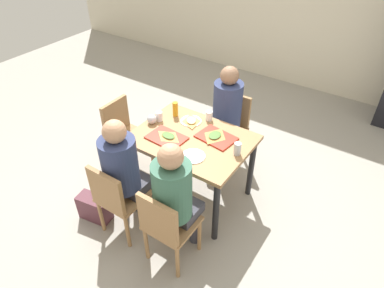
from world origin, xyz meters
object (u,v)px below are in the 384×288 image
at_px(plastic_cup_a, 209,116).
at_px(soda_can, 237,149).
at_px(pizza_slice_b, 215,135).
at_px(foil_bundle, 152,119).
at_px(paper_plate_near_edge, 193,156).
at_px(pizza_slice_a, 168,136).
at_px(chair_left_end, 123,130).
at_px(plastic_cup_c, 159,116).
at_px(tray_red_near, 167,138).
at_px(paper_plate_center, 191,121).
at_px(plastic_cup_b, 172,154).
at_px(condiment_bottle, 175,109).
at_px(pizza_slice_c, 191,121).
at_px(person_far_side, 226,111).
at_px(chair_far_side, 230,124).
at_px(person_in_brown_jacket, 175,194).
at_px(handbag, 95,208).
at_px(chair_near_left, 116,197).
at_px(tray_red_far, 216,137).
at_px(person_in_red, 124,168).
at_px(chair_near_right, 166,225).

height_order(plastic_cup_a, soda_can, soda_can).
distance_m(pizza_slice_b, foil_bundle, 0.68).
distance_m(paper_plate_near_edge, pizza_slice_a, 0.37).
height_order(chair_left_end, foil_bundle, foil_bundle).
bearing_deg(plastic_cup_c, tray_red_near, -39.64).
xyz_separation_m(paper_plate_center, pizza_slice_a, (-0.02, -0.36, 0.02)).
bearing_deg(tray_red_near, plastic_cup_a, 71.46).
distance_m(plastic_cup_b, condiment_bottle, 0.71).
bearing_deg(plastic_cup_c, pizza_slice_c, 28.72).
distance_m(person_far_side, tray_red_near, 0.84).
height_order(tray_red_near, pizza_slice_b, pizza_slice_b).
height_order(paper_plate_near_edge, plastic_cup_c, plastic_cup_c).
bearing_deg(foil_bundle, paper_plate_near_edge, -17.96).
bearing_deg(pizza_slice_c, tray_red_near, -95.90).
xyz_separation_m(paper_plate_center, plastic_cup_c, (-0.28, -0.17, 0.05)).
height_order(chair_left_end, plastic_cup_b, plastic_cup_b).
distance_m(chair_far_side, plastic_cup_c, 0.93).
distance_m(paper_plate_center, paper_plate_near_edge, 0.57).
bearing_deg(pizza_slice_b, plastic_cup_a, 132.14).
distance_m(person_in_brown_jacket, handbag, 1.10).
xyz_separation_m(paper_plate_near_edge, handbag, (-0.80, -0.59, -0.64)).
bearing_deg(chair_far_side, chair_left_end, -139.68).
distance_m(tray_red_near, plastic_cup_c, 0.33).
xyz_separation_m(paper_plate_center, paper_plate_near_edge, (0.34, -0.46, 0.00)).
xyz_separation_m(chair_left_end, handbag, (0.32, -0.82, -0.35)).
xyz_separation_m(chair_left_end, plastic_cup_b, (0.98, -0.36, 0.34)).
xyz_separation_m(chair_near_left, plastic_cup_a, (0.25, 1.16, 0.34)).
relative_size(pizza_slice_a, handbag, 0.69).
relative_size(tray_red_far, pizza_slice_a, 1.63).
height_order(tray_red_near, paper_plate_near_edge, tray_red_near).
distance_m(chair_far_side, tray_red_far, 0.77).
relative_size(paper_plate_center, plastic_cup_b, 2.20).
bearing_deg(person_far_side, foil_bundle, -124.97).
bearing_deg(tray_red_far, pizza_slice_b, -175.07).
xyz_separation_m(paper_plate_near_edge, pizza_slice_b, (0.01, 0.36, 0.02)).
relative_size(paper_plate_center, condiment_bottle, 1.38).
bearing_deg(person_in_red, soda_can, 41.99).
height_order(pizza_slice_a, soda_can, soda_can).
bearing_deg(condiment_bottle, pizza_slice_c, -2.26).
relative_size(chair_near_right, chair_far_side, 1.00).
bearing_deg(person_far_side, plastic_cup_c, -126.88).
height_order(chair_near_left, handbag, chair_near_left).
xyz_separation_m(paper_plate_near_edge, pizza_slice_c, (-0.33, 0.45, 0.01)).
bearing_deg(paper_plate_center, handbag, -113.74).
bearing_deg(condiment_bottle, person_in_brown_jacket, -54.09).
bearing_deg(condiment_bottle, chair_near_left, -85.33).
distance_m(pizza_slice_b, handbag, 1.41).
bearing_deg(plastic_cup_c, chair_left_end, -172.76).
height_order(person_in_red, paper_plate_near_edge, person_in_red).
bearing_deg(chair_far_side, plastic_cup_b, -88.61).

